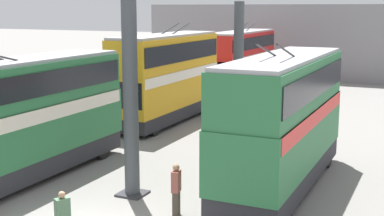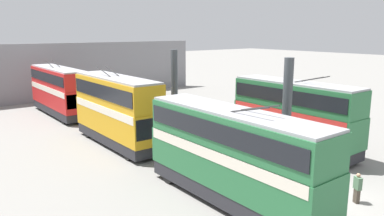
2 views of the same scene
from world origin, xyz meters
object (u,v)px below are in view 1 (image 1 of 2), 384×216
at_px(bus_right_mid, 167,73).
at_px(bus_left_near, 283,114).
at_px(bus_right_near, 18,113).
at_px(person_by_left_row, 176,188).
at_px(person_aisle_foreground, 63,216).
at_px(bus_right_far, 241,57).
at_px(oil_drum, 212,113).

bearing_deg(bus_right_mid, bus_left_near, -133.08).
xyz_separation_m(bus_right_near, bus_right_mid, (12.58, 0.00, 0.21)).
relative_size(bus_right_mid, person_by_left_row, 5.59).
distance_m(bus_right_near, person_aisle_foreground, 6.72).
bearing_deg(bus_left_near, bus_right_far, 23.51).
distance_m(bus_right_far, oil_drum, 12.00).
bearing_deg(bus_right_far, person_by_left_row, -164.72).
distance_m(bus_left_near, oil_drum, 13.13).
relative_size(person_by_left_row, oil_drum, 2.03).
bearing_deg(person_by_left_row, person_aisle_foreground, -132.05).
relative_size(bus_right_mid, person_aisle_foreground, 6.20).
bearing_deg(bus_right_near, bus_right_far, 0.00).
relative_size(bus_right_near, person_aisle_foreground, 6.88).
bearing_deg(bus_right_near, bus_right_mid, 0.00).
xyz_separation_m(bus_right_near, person_aisle_foreground, (-3.89, -5.12, -1.94)).
relative_size(bus_right_near, bus_right_far, 1.02).
xyz_separation_m(bus_right_mid, person_by_left_row, (-13.15, -7.18, -2.05)).
height_order(bus_left_near, person_aisle_foreground, bus_left_near).
bearing_deg(bus_left_near, bus_right_mid, 46.92).
bearing_deg(bus_right_far, bus_right_mid, 180.00).
bearing_deg(person_by_left_row, bus_left_near, 49.13).
distance_m(bus_left_near, person_aisle_foreground, 8.96).
distance_m(bus_left_near, bus_right_mid, 13.18).
xyz_separation_m(bus_right_near, oil_drum, (14.17, -2.27, -2.35)).
relative_size(bus_right_far, person_by_left_row, 6.10).
relative_size(bus_left_near, person_by_left_row, 5.56).
distance_m(bus_right_near, oil_drum, 14.54).
bearing_deg(oil_drum, bus_right_far, 11.12).
height_order(bus_left_near, person_by_left_row, bus_left_near).
bearing_deg(oil_drum, bus_right_mid, 125.07).
bearing_deg(oil_drum, person_aisle_foreground, -171.02).
bearing_deg(person_by_left_row, bus_right_near, 165.18).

